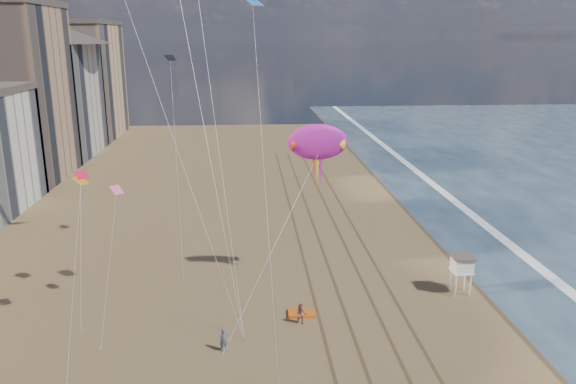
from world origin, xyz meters
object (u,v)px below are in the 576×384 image
at_px(grounded_kite, 302,313).
at_px(show_kite, 318,142).
at_px(kite_flyer_a, 224,340).
at_px(kite_flyer_b, 301,314).
at_px(lifeguard_stand, 462,265).

distance_m(grounded_kite, show_kite, 15.33).
relative_size(kite_flyer_a, kite_flyer_b, 1.04).
xyz_separation_m(show_kite, kite_flyer_a, (-8.47, -11.63, -13.05)).
distance_m(lifeguard_stand, grounded_kite, 15.83).
xyz_separation_m(lifeguard_stand, grounded_kite, (-15.27, -3.17, -2.73)).
bearing_deg(lifeguard_stand, kite_flyer_b, -162.66).
bearing_deg(grounded_kite, show_kite, 74.21).
bearing_deg(kite_flyer_a, kite_flyer_b, 26.57).
bearing_deg(kite_flyer_a, show_kite, 49.62).
bearing_deg(grounded_kite, lifeguard_stand, 13.64).
distance_m(show_kite, kite_flyer_b, 15.43).
bearing_deg(kite_flyer_b, grounded_kite, 95.24).
relative_size(grounded_kite, kite_flyer_a, 1.23).
relative_size(show_kite, kite_flyer_b, 10.74).
xyz_separation_m(grounded_kite, show_kite, (1.98, 6.21, 13.87)).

